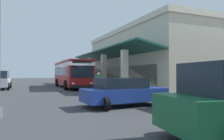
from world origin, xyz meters
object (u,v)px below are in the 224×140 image
(transit_bus, at_px, (71,72))
(pedestrian, at_px, (99,82))
(parked_sedan_blue, at_px, (124,92))
(potted_palm, at_px, (89,80))

(transit_bus, relative_size, pedestrian, 6.27)
(transit_bus, relative_size, parked_sedan_blue, 2.49)
(transit_bus, height_order, pedestrian, transit_bus)
(transit_bus, xyz_separation_m, potted_palm, (-6.90, 4.33, -1.17))
(transit_bus, xyz_separation_m, pedestrian, (9.95, 0.09, -0.83))
(transit_bus, xyz_separation_m, parked_sedan_blue, (15.63, -0.48, -1.10))
(parked_sedan_blue, height_order, pedestrian, pedestrian)
(parked_sedan_blue, xyz_separation_m, pedestrian, (-5.67, 0.57, 0.27))
(parked_sedan_blue, xyz_separation_m, potted_palm, (-22.52, 4.81, -0.07))
(potted_palm, bearing_deg, pedestrian, -14.13)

